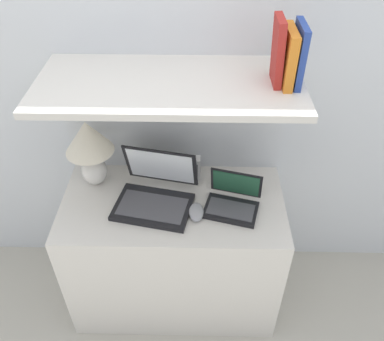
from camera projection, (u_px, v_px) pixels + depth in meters
name	position (u px, v px, depth m)	size (l,w,h in m)	color
ground_plane	(174.00, 335.00, 2.11)	(12.00, 12.00, 0.00)	#B2AD9E
wall_back	(174.00, 72.00, 1.79)	(6.00, 0.05, 2.40)	silver
desk	(175.00, 252.00, 2.08)	(1.02, 0.52, 0.71)	silver
back_riser	(176.00, 176.00, 2.12)	(1.02, 0.04, 1.26)	silver
shelf	(169.00, 85.00, 1.54)	(1.02, 0.47, 0.03)	silver
table_lamp	(89.00, 145.00, 1.82)	(0.22, 0.22, 0.34)	white
laptop_large	(156.00, 193.00, 1.83)	(0.39, 0.36, 0.24)	black
laptop_small	(233.00, 201.00, 1.81)	(0.27, 0.24, 0.16)	black
computer_mouse	(196.00, 212.00, 1.78)	(0.06, 0.11, 0.04)	#99999E
router_box	(188.00, 168.00, 1.95)	(0.12, 0.06, 0.12)	white
book_blue	(299.00, 55.00, 1.45)	(0.02, 0.16, 0.22)	#284293
book_orange	(288.00, 57.00, 1.46)	(0.03, 0.17, 0.20)	orange
book_red	(278.00, 52.00, 1.45)	(0.04, 0.13, 0.24)	#A82823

